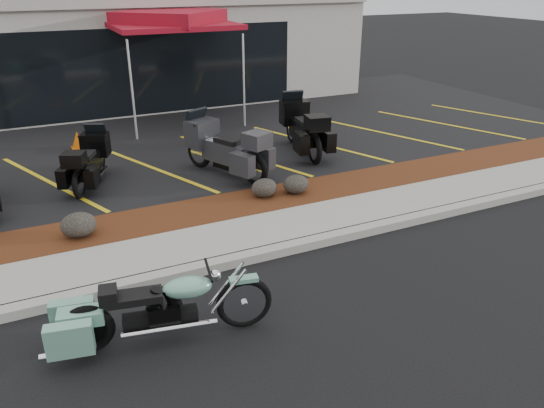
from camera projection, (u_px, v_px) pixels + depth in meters
ground at (247, 295)px, 7.67m from camera, size 90.00×90.00×0.00m
curb at (225, 262)px, 8.38m from camera, size 24.00×0.25×0.15m
sidewalk at (210, 244)px, 8.96m from camera, size 24.00×1.20×0.15m
mulch_bed at (189, 216)px, 9.95m from camera, size 24.00×1.20×0.16m
upper_lot at (129, 141)px, 14.41m from camera, size 26.00×9.60×0.15m
dealership_building at (86, 42)px, 18.82m from camera, size 18.00×8.16×4.00m
boulder_left at (78, 225)px, 8.95m from camera, size 0.60×0.50×0.42m
boulder_mid at (264, 188)px, 10.55m from camera, size 0.53×0.44×0.37m
boulder_right at (296, 184)px, 10.73m from camera, size 0.53×0.45×0.38m
hero_cruiser at (244, 296)px, 6.79m from camera, size 2.83×1.20×0.97m
touring_black_mid at (98, 149)px, 11.67m from camera, size 1.51×2.11×1.15m
touring_grey at (198, 138)px, 11.99m from camera, size 1.79×2.52×1.37m
touring_black_rear at (292, 117)px, 13.72m from camera, size 1.31×2.51×1.39m
traffic_cone at (78, 140)px, 13.54m from camera, size 0.36×0.36×0.43m
popup_canopy at (170, 21)px, 15.13m from camera, size 3.88×3.88×3.16m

